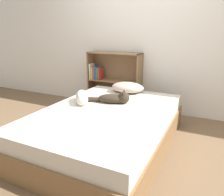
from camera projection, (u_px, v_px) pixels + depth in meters
name	position (u px, v px, depth m)	size (l,w,h in m)	color
ground_plane	(106.00, 143.00, 2.62)	(8.00, 8.00, 0.00)	brown
wall_back	(146.00, 34.00, 3.45)	(8.00, 0.06, 2.50)	white
bed	(106.00, 127.00, 2.56)	(1.39, 2.05, 0.42)	brown
pillow	(128.00, 87.00, 3.21)	(0.48, 0.36, 0.15)	#B29E8E
cat_light	(82.00, 97.00, 2.73)	(0.35, 0.44, 0.16)	beige
cat_dark	(114.00, 98.00, 2.73)	(0.53, 0.26, 0.17)	#33281E
bookshelf	(113.00, 79.00, 3.77)	(0.92, 0.26, 0.95)	#8E6B47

